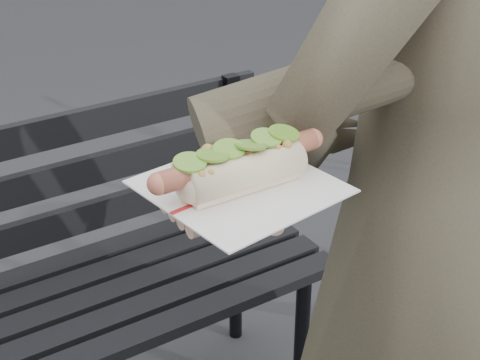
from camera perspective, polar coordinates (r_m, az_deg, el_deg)
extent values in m
cylinder|color=black|center=(2.07, 4.78, -12.30)|extent=(0.04, 0.04, 0.45)
cylinder|color=black|center=(2.28, -0.35, -7.60)|extent=(0.04, 0.04, 0.45)
cube|color=black|center=(1.74, -15.01, -12.29)|extent=(1.50, 0.07, 0.03)
cube|color=black|center=(1.81, -15.96, -10.64)|extent=(1.50, 0.07, 0.03)
cube|color=black|center=(1.88, -16.83, -9.11)|extent=(1.50, 0.07, 0.03)
cube|color=black|center=(1.95, -17.63, -7.69)|extent=(1.50, 0.07, 0.03)
cube|color=black|center=(2.07, -0.69, 2.66)|extent=(0.04, 0.03, 0.42)
imported|color=#423A2C|center=(1.24, 14.13, -3.63)|extent=(0.73, 0.53, 1.86)
cylinder|color=#423A2C|center=(1.01, 10.37, 8.10)|extent=(0.51, 0.23, 0.19)
cylinder|color=#D8A384|center=(0.86, 1.90, -0.21)|extent=(0.09, 0.08, 0.07)
ellipsoid|color=#D8A384|center=(0.83, 0.00, -1.51)|extent=(0.10, 0.11, 0.03)
cylinder|color=#D8A384|center=(0.78, -2.22, -3.40)|extent=(0.06, 0.02, 0.02)
cylinder|color=#D8A384|center=(0.80, -2.95, -2.76)|extent=(0.06, 0.02, 0.02)
cylinder|color=#D8A384|center=(0.81, -3.65, -2.13)|extent=(0.06, 0.02, 0.02)
cylinder|color=#D8A384|center=(0.83, -4.32, -1.53)|extent=(0.06, 0.02, 0.02)
cylinder|color=#D8A384|center=(0.80, 2.73, -2.87)|extent=(0.04, 0.05, 0.02)
cube|color=white|center=(0.82, 0.00, -0.49)|extent=(0.21, 0.21, 0.00)
cube|color=#B21E1E|center=(0.82, 0.00, -0.39)|extent=(0.19, 0.03, 0.00)
cylinder|color=#C06449|center=(0.81, 0.00, 1.56)|extent=(0.20, 0.02, 0.02)
sphere|color=#C06449|center=(0.76, -6.33, -0.29)|extent=(0.02, 0.02, 0.02)
sphere|color=#C06449|center=(0.86, 5.64, 3.18)|extent=(0.03, 0.02, 0.02)
sphere|color=#9E6B2D|center=(0.81, -2.20, 2.29)|extent=(0.01, 0.01, 0.01)
sphere|color=#9E6B2D|center=(0.78, -2.93, 1.33)|extent=(0.01, 0.01, 0.01)
sphere|color=#9E6B2D|center=(0.81, 2.94, 2.54)|extent=(0.01, 0.01, 0.01)
sphere|color=#9E6B2D|center=(0.79, -0.15, 1.19)|extent=(0.01, 0.01, 0.01)
sphere|color=#9E6B2D|center=(0.76, -2.27, 0.57)|extent=(0.01, 0.01, 0.01)
sphere|color=#9E6B2D|center=(0.80, -0.49, 1.61)|extent=(0.01, 0.01, 0.01)
sphere|color=#9E6B2D|center=(0.84, 1.63, 3.09)|extent=(0.01, 0.01, 0.01)
sphere|color=#9E6B2D|center=(0.79, -2.77, 1.35)|extent=(0.01, 0.01, 0.01)
sphere|color=#9E6B2D|center=(0.80, 1.38, 1.90)|extent=(0.01, 0.01, 0.01)
sphere|color=#9E6B2D|center=(0.83, 2.06, 2.45)|extent=(0.01, 0.01, 0.01)
sphere|color=#9E6B2D|center=(0.80, 0.79, 1.81)|extent=(0.01, 0.01, 0.01)
sphere|color=#9E6B2D|center=(0.79, -1.75, 1.62)|extent=(0.01, 0.01, 0.01)
sphere|color=#9E6B2D|center=(0.81, 0.16, 2.08)|extent=(0.01, 0.01, 0.01)
sphere|color=#9E6B2D|center=(0.82, 3.68, 2.71)|extent=(0.01, 0.01, 0.01)
sphere|color=#9E6B2D|center=(0.76, -3.01, 0.39)|extent=(0.01, 0.01, 0.01)
sphere|color=#9E6B2D|center=(0.78, -3.19, 0.97)|extent=(0.01, 0.01, 0.01)
sphere|color=#9E6B2D|center=(0.79, -3.47, 1.59)|extent=(0.01, 0.01, 0.01)
sphere|color=#9E6B2D|center=(0.81, -1.35, 2.24)|extent=(0.01, 0.01, 0.01)
sphere|color=#9E6B2D|center=(0.80, -2.85, 1.34)|extent=(0.01, 0.01, 0.01)
sphere|color=#9E6B2D|center=(0.80, 0.96, 1.80)|extent=(0.01, 0.01, 0.01)
sphere|color=#9E6B2D|center=(0.79, -2.72, 1.31)|extent=(0.01, 0.01, 0.01)
sphere|color=#9E6B2D|center=(0.83, 2.33, 3.10)|extent=(0.01, 0.01, 0.01)
sphere|color=#9E6B2D|center=(0.80, -2.53, 2.31)|extent=(0.01, 0.01, 0.01)
sphere|color=#9E6B2D|center=(0.81, 1.96, 2.13)|extent=(0.01, 0.01, 0.01)
sphere|color=#9E6B2D|center=(0.81, 1.73, 2.04)|extent=(0.01, 0.01, 0.01)
sphere|color=#9E6B2D|center=(0.78, -2.96, 1.17)|extent=(0.01, 0.01, 0.01)
cylinder|color=#629929|center=(0.77, -3.91, 1.38)|extent=(0.04, 0.04, 0.01)
cylinder|color=#629929|center=(0.79, -2.14, 1.96)|extent=(0.04, 0.04, 0.01)
cylinder|color=#629929|center=(0.80, -0.85, 2.42)|extent=(0.04, 0.04, 0.01)
cylinder|color=#629929|center=(0.80, 0.83, 2.74)|extent=(0.04, 0.04, 0.01)
cylinder|color=#629929|center=(0.82, 2.07, 3.30)|extent=(0.04, 0.04, 0.01)
cylinder|color=#629929|center=(0.83, 3.44, 3.66)|extent=(0.04, 0.04, 0.01)
cube|color=brown|center=(2.58, 7.68, -9.29)|extent=(0.07, 0.08, 0.00)
cube|color=brown|center=(2.92, -1.68, -3.87)|extent=(0.09, 0.08, 0.00)
cube|color=brown|center=(3.10, -12.48, -2.54)|extent=(0.09, 0.10, 0.00)
cube|color=brown|center=(2.52, 8.25, -10.38)|extent=(0.05, 0.05, 0.00)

